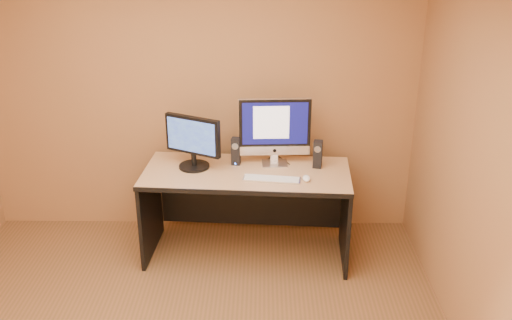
% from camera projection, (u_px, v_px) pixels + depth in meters
% --- Properties ---
extents(walls, '(4.00, 4.00, 2.60)m').
position_uv_depth(walls, '(162.00, 195.00, 3.37)').
color(walls, olive).
rests_on(walls, ground).
extents(desk, '(1.81, 0.88, 0.81)m').
position_uv_depth(desk, '(247.00, 214.00, 5.02)').
color(desk, tan).
rests_on(desk, ground).
extents(imac, '(0.64, 0.26, 0.61)m').
position_uv_depth(imac, '(275.00, 132.00, 4.89)').
color(imac, silver).
rests_on(imac, desk).
extents(second_monitor, '(0.59, 0.47, 0.46)m').
position_uv_depth(second_monitor, '(193.00, 143.00, 4.85)').
color(second_monitor, black).
rests_on(second_monitor, desk).
extents(speaker_left, '(0.08, 0.09, 0.24)m').
position_uv_depth(speaker_left, '(236.00, 151.00, 4.97)').
color(speaker_left, black).
rests_on(speaker_left, desk).
extents(speaker_right, '(0.09, 0.09, 0.24)m').
position_uv_depth(speaker_right, '(318.00, 154.00, 4.90)').
color(speaker_right, black).
rests_on(speaker_right, desk).
extents(keyboard, '(0.49, 0.19, 0.02)m').
position_uv_depth(keyboard, '(272.00, 179.00, 4.70)').
color(keyboard, silver).
rests_on(keyboard, desk).
extents(mouse, '(0.07, 0.11, 0.04)m').
position_uv_depth(mouse, '(306.00, 178.00, 4.69)').
color(mouse, white).
rests_on(mouse, desk).
extents(cable_a, '(0.12, 0.22, 0.01)m').
position_uv_depth(cable_a, '(283.00, 160.00, 5.09)').
color(cable_a, black).
rests_on(cable_a, desk).
extents(cable_b, '(0.07, 0.19, 0.01)m').
position_uv_depth(cable_b, '(269.00, 158.00, 5.12)').
color(cable_b, black).
rests_on(cable_b, desk).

